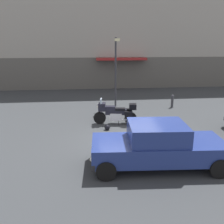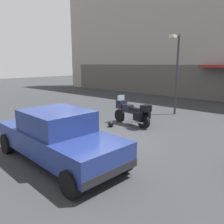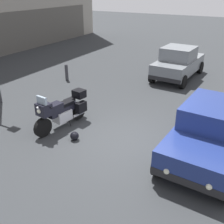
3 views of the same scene
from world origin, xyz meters
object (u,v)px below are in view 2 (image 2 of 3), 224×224
Objects in this scene: motorcycle at (132,112)px; helmet at (111,124)px; car_sedan_far at (58,136)px; streetlamp_curbside at (176,67)px.

motorcycle is 1.14m from helmet.
streetlamp_curbside is at bearing -83.39° from car_sedan_far.
helmet is (-0.54, -0.89, -0.48)m from motorcycle.
streetlamp_curbside is (0.40, 3.48, 2.10)m from motorcycle.
streetlamp_curbside is at bearing 77.90° from helmet.
motorcycle is 0.49× the size of car_sedan_far.
streetlamp_curbside is at bearing -88.43° from motorcycle.
car_sedan_far reaches higher than motorcycle.
helmet is 0.06× the size of car_sedan_far.
car_sedan_far is (1.40, -3.88, 0.64)m from helmet.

